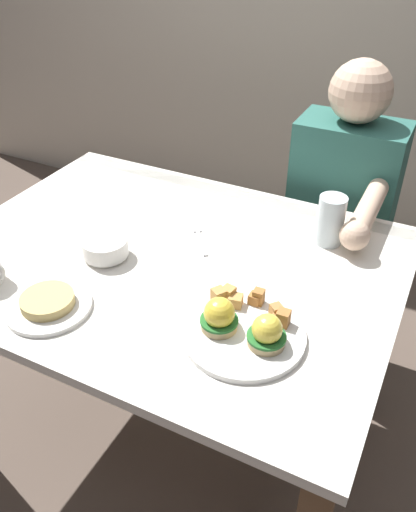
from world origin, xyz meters
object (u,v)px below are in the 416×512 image
at_px(eggs_benedict_plate, 244,327).
at_px(dining_table, 169,288).
at_px(side_plate, 48,304).
at_px(diner_person, 340,211).
at_px(fruit_bowl, 105,248).
at_px(fork, 200,238).
at_px(water_glass_near, 330,223).

bearing_deg(eggs_benedict_plate, dining_table, 148.35).
distance_m(side_plate, diner_person, 1.02).
height_order(fruit_bowl, diner_person, diner_person).
height_order(eggs_benedict_plate, side_plate, eggs_benedict_plate).
xyz_separation_m(fork, side_plate, (-0.18, -0.42, 0.01)).
xyz_separation_m(fruit_bowl, diner_person, (0.46, 0.68, -0.12)).
relative_size(fork, water_glass_near, 0.95).
bearing_deg(fork, water_glass_near, 24.01).
relative_size(fork, side_plate, 0.66).
relative_size(dining_table, diner_person, 1.05).
xyz_separation_m(dining_table, side_plate, (-0.14, -0.31, 0.12)).
height_order(dining_table, water_glass_near, water_glass_near).
distance_m(dining_table, fork, 0.16).
bearing_deg(fruit_bowl, diner_person, 55.65).
distance_m(eggs_benedict_plate, side_plate, 0.46).
relative_size(eggs_benedict_plate, side_plate, 1.35).
bearing_deg(dining_table, fork, 72.30).
xyz_separation_m(water_glass_near, side_plate, (-0.50, -0.56, -0.05)).
bearing_deg(side_plate, dining_table, 65.47).
bearing_deg(side_plate, eggs_benedict_plate, 15.27).
relative_size(fruit_bowl, side_plate, 0.60).
bearing_deg(fruit_bowl, dining_table, 27.54).
bearing_deg(diner_person, eggs_benedict_plate, -91.26).
bearing_deg(fork, diner_person, 59.93).
xyz_separation_m(fork, diner_person, (0.28, 0.49, -0.09)).
relative_size(dining_table, eggs_benedict_plate, 4.44).
xyz_separation_m(eggs_benedict_plate, diner_person, (0.02, 0.79, -0.12)).
bearing_deg(dining_table, fruit_bowl, -152.46).
bearing_deg(fork, dining_table, -107.70).
xyz_separation_m(fruit_bowl, water_glass_near, (0.50, 0.33, 0.03)).
bearing_deg(diner_person, water_glass_near, -82.94).
bearing_deg(water_glass_near, diner_person, 97.06).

